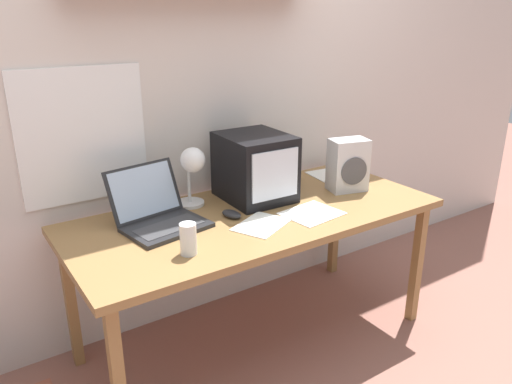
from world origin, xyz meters
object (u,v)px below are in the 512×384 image
Objects in this scene: corner_desk at (256,223)px; juice_glass at (188,240)px; desk_lamp at (192,168)px; computer_mouse at (232,214)px; open_notebook at (312,213)px; crt_monitor at (255,167)px; laptop at (157,211)px; space_heater at (348,165)px; loose_paper_near_monitor at (262,225)px; printed_handout at (332,175)px.

juice_glass reaches higher than corner_desk.
desk_lamp is 2.57× the size of computer_mouse.
corner_desk is 0.39m from desk_lamp.
juice_glass is 0.46× the size of open_notebook.
desk_lamp is 1.09× the size of open_notebook.
desk_lamp reaches higher than open_notebook.
crt_monitor is 0.31m from computer_mouse.
laptop is (-0.53, -0.03, -0.10)m from crt_monitor.
space_heater is (1.01, 0.20, 0.08)m from juice_glass.
open_notebook is at bearing -5.21° from loose_paper_near_monitor.
space_heater is 0.92× the size of loose_paper_near_monitor.
computer_mouse reaches higher than open_notebook.
laptop is 0.33m from computer_mouse.
juice_glass is 0.39m from computer_mouse.
corner_desk is at bearing -5.02° from computer_mouse.
desk_lamp is (-0.32, 0.04, 0.04)m from crt_monitor.
desk_lamp is at bearing 115.87° from computer_mouse.
space_heater is at bearing -8.24° from desk_lamp.
printed_handout is (0.89, 0.02, -0.20)m from desk_lamp.
crt_monitor reaches higher than space_heater.
printed_handout is (0.73, 0.35, 0.00)m from loose_paper_near_monitor.
computer_mouse is 0.44× the size of printed_handout.
computer_mouse is at bearing 174.98° from corner_desk.
computer_mouse is at bearing -57.31° from desk_lamp.
corner_desk is at bearing 24.49° from juice_glass.
crt_monitor is 0.94× the size of laptop.
space_heater is 1.02× the size of printed_handout.
printed_handout is (0.80, 0.21, -0.01)m from computer_mouse.
corner_desk is at bearing 141.72° from open_notebook.
computer_mouse is (-0.69, 0.02, -0.12)m from space_heater.
corner_desk is 0.29m from crt_monitor.
crt_monitor reaches higher than loose_paper_near_monitor.
computer_mouse reaches higher than loose_paper_near_monitor.
laptop is at bearing -175.14° from printed_handout.
open_notebook is at bearing -141.01° from printed_handout.
computer_mouse is (0.09, -0.19, -0.19)m from desk_lamp.
open_notebook is 0.27m from loose_paper_near_monitor.
space_heater is (0.78, -0.21, -0.07)m from desk_lamp.
space_heater is at bearing 11.53° from loose_paper_near_monitor.
corner_desk is 0.16m from loose_paper_near_monitor.
crt_monitor reaches higher than printed_handout.
desk_lamp is (-0.22, 0.20, 0.26)m from corner_desk.
juice_glass is at bearing -154.22° from space_heater.
crt_monitor is 0.49m from space_heater.
printed_handout reaches higher than corner_desk.
laptop is 0.33m from juice_glass.
printed_handout is at bearing -4.64° from laptop.
loose_paper_near_monitor is (0.37, -0.26, -0.06)m from laptop.
juice_glass is (-0.01, -0.33, -0.01)m from laptop.
juice_glass reaches higher than loose_paper_near_monitor.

